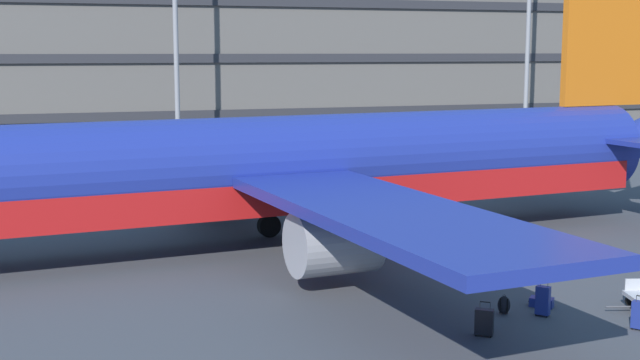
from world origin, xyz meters
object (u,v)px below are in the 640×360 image
at_px(suitcase_laid_flat, 542,302).
at_px(backpack_upright, 504,305).
at_px(airliner, 259,171).
at_px(suitcase_red, 543,300).
at_px(suitcase_black, 484,322).

height_order(suitcase_laid_flat, backpack_upright, backpack_upright).
bearing_deg(suitcase_laid_flat, airliner, 120.57).
relative_size(airliner, backpack_upright, 70.85).
distance_m(suitcase_red, suitcase_black, 2.58).
height_order(suitcase_laid_flat, suitcase_black, suitcase_black).
bearing_deg(backpack_upright, suitcase_laid_flat, 11.63).
xyz_separation_m(airliner, suitcase_black, (3.02, -11.73, -2.51)).
xyz_separation_m(suitcase_red, backpack_upright, (-0.92, 0.50, -0.20)).
relative_size(airliner, suitcase_black, 44.87).
bearing_deg(suitcase_red, suitcase_laid_flat, 59.38).
distance_m(suitcase_red, backpack_upright, 1.07).
relative_size(suitcase_laid_flat, backpack_upright, 1.29).
bearing_deg(airliner, suitcase_laid_flat, -59.43).
relative_size(suitcase_laid_flat, suitcase_red, 0.69).
relative_size(suitcase_red, backpack_upright, 1.87).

